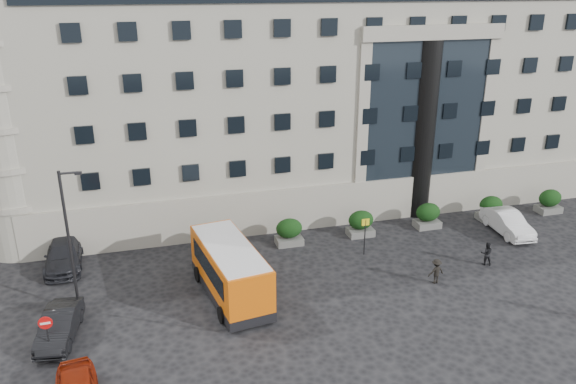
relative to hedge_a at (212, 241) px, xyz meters
name	(u,v)px	position (x,y,z in m)	size (l,w,h in m)	color
ground	(307,307)	(4.00, -7.80, -0.93)	(120.00, 120.00, 0.00)	black
civic_building	(298,75)	(10.00, 14.20, 8.07)	(44.00, 24.00, 18.00)	gray
entrance_column	(423,131)	(16.00, 2.50, 5.57)	(1.80, 1.80, 13.00)	black
hedge_a	(212,241)	(0.00, 0.00, 0.00)	(1.80, 1.26, 1.84)	#5F5F5C
hedge_b	(289,232)	(5.20, 0.00, 0.00)	(1.80, 1.26, 1.84)	#5F5F5C
hedge_c	(361,223)	(10.40, 0.00, 0.00)	(1.80, 1.26, 1.84)	#5F5F5C
hedge_d	(428,215)	(15.60, 0.00, 0.00)	(1.80, 1.26, 1.84)	#5F5F5C
hedge_e	(491,208)	(20.80, 0.00, 0.00)	(1.80, 1.26, 1.84)	#5F5F5C
hedge_f	(550,201)	(26.00, 0.00, 0.00)	(1.80, 1.26, 1.84)	#5F5F5C
street_lamp	(70,237)	(-7.94, -4.80, 3.44)	(1.16, 0.18, 8.00)	#262628
bus_stop_sign	(365,230)	(9.50, -2.80, 0.80)	(0.50, 0.08, 2.52)	#262628
no_entry_sign	(47,329)	(-9.00, -8.84, 0.72)	(0.64, 0.16, 2.32)	#262628
minibus	(230,269)	(0.22, -5.50, 0.77)	(3.58, 7.69, 3.09)	#D95A0A
red_truck	(88,210)	(-7.98, 6.83, 0.34)	(2.40, 4.73, 2.49)	maroon
parked_car_b	(59,325)	(-8.71, -7.19, -0.20)	(1.53, 4.40, 1.45)	black
parked_car_c	(64,255)	(-9.19, 0.84, -0.16)	(2.15, 5.28, 1.53)	black
parked_car_d	(97,209)	(-7.50, 8.20, -0.19)	(2.45, 5.31, 1.48)	black
white_taxi	(507,222)	(20.55, -2.39, -0.14)	(1.68, 4.80, 1.58)	silver
pedestrian_b	(487,253)	(16.35, -6.13, -0.17)	(0.74, 0.58, 1.52)	black
pedestrian_c	(436,271)	(12.12, -7.36, -0.15)	(1.00, 0.58, 1.55)	black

